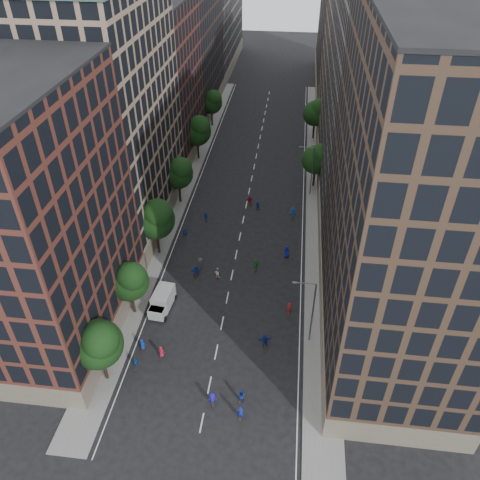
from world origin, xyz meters
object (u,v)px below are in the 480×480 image
Objects in this scene: cargo_van at (162,301)px; skater_0 at (142,344)px; streetlamp_far at (311,168)px; streetlamp_near at (311,309)px; skater_1 at (241,413)px; skater_2 at (241,396)px.

skater_0 is at bearing -90.18° from cargo_van.
skater_0 is (-18.87, -36.58, -4.40)m from streetlamp_far.
skater_1 is at bearing -120.89° from streetlamp_near.
skater_1 is at bearing 157.14° from skater_0.
skater_1 is (-6.58, -44.00, -4.25)m from streetlamp_far.
skater_0 is at bearing -117.29° from streetlamp_far.
skater_2 reaches higher than skater_0.
streetlamp_far is 5.86× the size of skater_0.
cargo_van reaches higher than skater_0.
cargo_van is 6.68m from skater_0.
cargo_van is at bearing -87.55° from skater_0.
streetlamp_near is 4.91× the size of skater_1.
cargo_van is 16.59m from skater_2.
streetlamp_far is 44.69m from skater_1.
skater_0 is at bearing -169.26° from streetlamp_near.
streetlamp_near is at bearing -90.00° from streetlamp_far.
streetlamp_far is at bearing 64.37° from cargo_van.
skater_0 is 13.26m from skater_2.
cargo_van is 2.69× the size of skater_1.
skater_2 is at bearing 164.33° from skater_0.
streetlamp_far is at bearing 90.00° from streetlamp_near.
cargo_van is at bearing -25.45° from skater_2.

